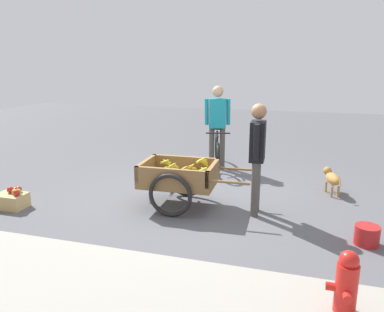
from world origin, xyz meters
name	(u,v)px	position (x,y,z in m)	size (l,w,h in m)	color
ground_plane	(200,200)	(0.00, 0.00, 0.00)	(24.00, 24.00, 0.00)	#56565B
fruit_cart	(180,178)	(0.24, 0.32, 0.44)	(1.68, 0.96, 0.73)	olive
vendor_person	(257,149)	(-0.90, 0.28, 0.95)	(0.21, 0.58, 1.59)	#4C4742
bicycle	(217,152)	(0.15, -1.86, 0.35)	(0.57, 1.62, 0.85)	black
cyclist_person	(217,119)	(0.19, -2.01, 1.01)	(0.51, 0.28, 1.68)	#4C4742
dog	(332,178)	(-2.02, -0.92, 0.27)	(0.30, 0.65, 0.40)	#AD7A38
fire_hydrant	(346,289)	(-1.92, 2.50, 0.33)	(0.25, 0.25, 0.67)	red
plastic_bucket	(367,235)	(-2.32, 0.89, 0.12)	(0.29, 0.29, 0.24)	#B21E1E
mixed_fruit_crate	(12,199)	(2.64, 1.12, 0.13)	(0.44, 0.32, 0.32)	tan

